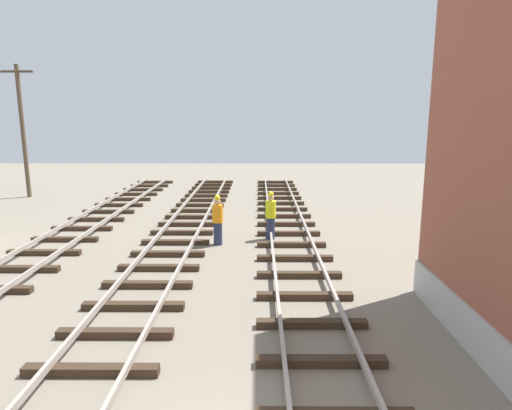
% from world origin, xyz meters
% --- Properties ---
extents(utility_pole_far, '(1.80, 0.24, 7.54)m').
position_xyz_m(utility_pole_far, '(-13.39, 21.08, 3.96)').
color(utility_pole_far, brown).
rests_on(utility_pole_far, ground).
extents(track_worker_foreground, '(0.40, 0.40, 1.87)m').
position_xyz_m(track_worker_foreground, '(0.64, 12.02, 0.93)').
color(track_worker_foreground, '#262D4C').
rests_on(track_worker_foreground, ground).
extents(track_worker_distant, '(0.40, 0.40, 1.87)m').
position_xyz_m(track_worker_distant, '(-1.33, 11.24, 0.93)').
color(track_worker_distant, '#262D4C').
rests_on(track_worker_distant, ground).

